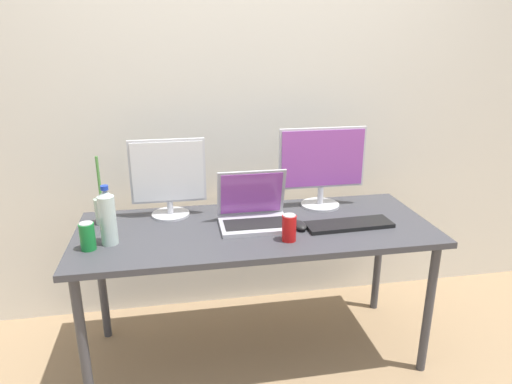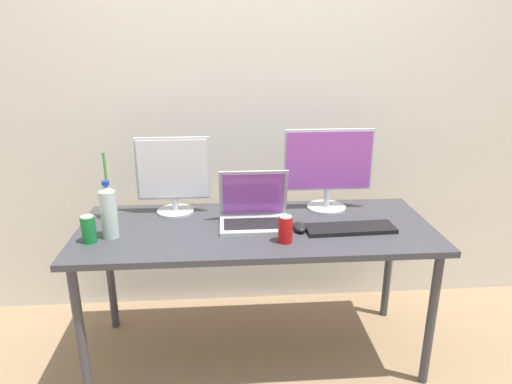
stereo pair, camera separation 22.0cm
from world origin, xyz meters
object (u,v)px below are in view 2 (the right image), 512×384
Objects in this scene: laptop_silver at (254,212)px; bamboo_vase at (109,204)px; monitor_center at (328,166)px; water_bottle at (109,212)px; work_desk at (256,238)px; soda_can_near_keyboard at (89,229)px; monitor_left at (173,175)px; soda_can_by_laptop at (285,229)px; keyboard_main at (350,228)px; mouse_by_keyboard at (299,227)px.

bamboo_vase is (-0.74, 0.14, 0.01)m from laptop_silver.
monitor_center is 1.72× the size of water_bottle.
soda_can_near_keyboard is at bearing -171.05° from work_desk.
monitor_center reaches higher than laptop_silver.
bamboo_vase reaches higher than work_desk.
monitor_center is at bearing 15.36° from water_bottle.
monitor_left reaches higher than soda_can_near_keyboard.
monitor_center reaches higher than water_bottle.
water_bottle is 2.19× the size of soda_can_by_laptop.
work_desk is 13.87× the size of soda_can_by_laptop.
monitor_center is at bearing -0.15° from monitor_left.
bamboo_vase is (-0.87, 0.36, 0.01)m from soda_can_by_laptop.
soda_can_by_laptop is (0.81, -0.11, -0.07)m from water_bottle.
soda_can_by_laptop is at bearing -60.97° from laptop_silver.
monitor_left is 0.86× the size of monitor_center.
soda_can_by_laptop reaches higher than work_desk.
work_desk is at bearing 167.22° from keyboard_main.
laptop_silver reaches higher than mouse_by_keyboard.
monitor_center is (0.82, -0.00, 0.03)m from monitor_left.
bamboo_vase is at bearing 103.64° from water_bottle.
monitor_left reaches higher than bamboo_vase.
monitor_left is 0.41m from water_bottle.
soda_can_near_keyboard is 0.36× the size of bamboo_vase.
work_desk is 0.78m from bamboo_vase.
monitor_left reaches higher than soda_can_by_laptop.
laptop_silver is at bearing 11.89° from soda_can_near_keyboard.
laptop_silver reaches higher than keyboard_main.
soda_can_by_laptop is at bearing -22.74° from bamboo_vase.
monitor_left is 1.47× the size of water_bottle.
monitor_center is 1.10× the size of keyboard_main.
keyboard_main is 3.96× the size of mouse_by_keyboard.
monitor_left reaches higher than keyboard_main.
laptop_silver is (0.41, -0.19, -0.15)m from monitor_left.
bamboo_vase is (-1.20, 0.26, 0.07)m from keyboard_main.
soda_can_near_keyboard is at bearing -151.89° from water_bottle.
laptop_silver is (-0.41, -0.18, -0.18)m from monitor_center.
bamboo_vase is at bearing 169.59° from laptop_silver.
soda_can_by_laptop reaches higher than mouse_by_keyboard.
keyboard_main is at bearing 17.55° from soda_can_by_laptop.
soda_can_near_keyboard is at bearing 175.76° from soda_can_by_laptop.
water_bottle is at bearing -173.71° from work_desk.
monitor_left is 0.47m from laptop_silver.
keyboard_main is at bearing -0.35° from water_bottle.
monitor_left is at bearing 151.51° from work_desk.
mouse_by_keyboard is 0.31× the size of bamboo_vase.
work_desk is at bearing 8.95° from soda_can_near_keyboard.
keyboard_main is (0.45, -0.08, 0.07)m from work_desk.
water_bottle is (-0.27, -0.30, -0.08)m from monitor_left.
laptop_silver is 0.24m from mouse_by_keyboard.
monitor_left is 0.36m from bamboo_vase.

